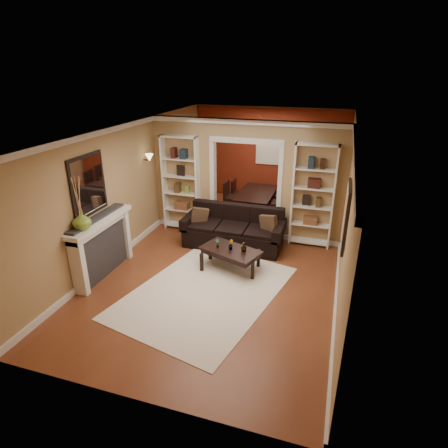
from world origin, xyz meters
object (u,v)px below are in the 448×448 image
(fireplace, at_px, (104,247))
(dining_table, at_px, (257,202))
(bookshelf_right, at_px, (313,197))
(bookshelf_left, at_px, (181,184))
(coffee_table, at_px, (230,259))
(sofa, at_px, (233,228))

(fireplace, relative_size, dining_table, 1.02)
(bookshelf_right, bearing_deg, bookshelf_left, 180.00)
(coffee_table, xyz_separation_m, dining_table, (-0.18, 3.22, 0.08))
(sofa, relative_size, coffee_table, 1.94)
(dining_table, bearing_deg, bookshelf_left, 136.29)
(bookshelf_right, relative_size, fireplace, 1.35)
(bookshelf_left, height_order, bookshelf_right, same)
(sofa, height_order, coffee_table, sofa)
(sofa, distance_m, bookshelf_left, 1.74)
(sofa, bearing_deg, bookshelf_left, 158.55)
(sofa, bearing_deg, fireplace, -135.96)
(sofa, distance_m, dining_table, 2.19)
(bookshelf_right, bearing_deg, dining_table, 134.32)
(sofa, xyz_separation_m, coffee_table, (0.24, -1.03, -0.22))
(sofa, bearing_deg, bookshelf_right, 19.66)
(coffee_table, relative_size, fireplace, 0.68)
(bookshelf_right, relative_size, dining_table, 1.37)
(coffee_table, bearing_deg, fireplace, -138.31)
(coffee_table, relative_size, bookshelf_right, 0.50)
(bookshelf_right, height_order, dining_table, bookshelf_right)
(bookshelf_left, relative_size, bookshelf_right, 1.00)
(coffee_table, distance_m, bookshelf_left, 2.53)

